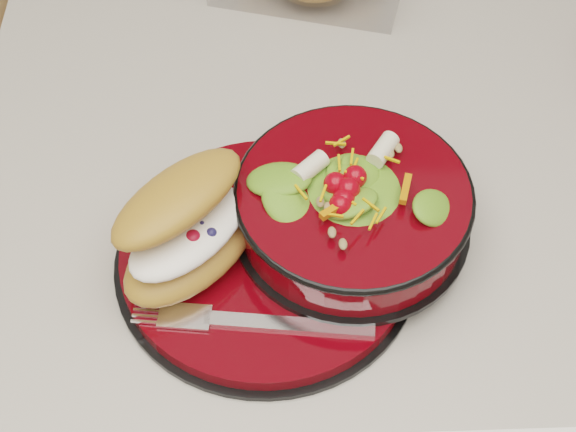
{
  "coord_description": "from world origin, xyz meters",
  "views": [
    {
      "loc": [
        -0.31,
        -0.59,
        1.5
      ],
      "look_at": [
        -0.3,
        -0.16,
        0.94
      ],
      "focal_mm": 50.0,
      "sensor_mm": 36.0,
      "label": 1
    }
  ],
  "objects_px": {
    "salad_bowl": "(353,201)",
    "croissant": "(189,229)",
    "island_counter": "(485,322)",
    "fork": "(258,322)",
    "dinner_plate": "(267,255)"
  },
  "relations": [
    {
      "from": "salad_bowl",
      "to": "croissant",
      "type": "distance_m",
      "value": 0.14
    },
    {
      "from": "island_counter",
      "to": "fork",
      "type": "distance_m",
      "value": 0.63
    },
    {
      "from": "island_counter",
      "to": "croissant",
      "type": "height_order",
      "value": "croissant"
    },
    {
      "from": "island_counter",
      "to": "dinner_plate",
      "type": "xyz_separation_m",
      "value": [
        -0.32,
        -0.18,
        0.46
      ]
    },
    {
      "from": "salad_bowl",
      "to": "croissant",
      "type": "bearing_deg",
      "value": -167.98
    },
    {
      "from": "fork",
      "to": "dinner_plate",
      "type": "bearing_deg",
      "value": -0.06
    },
    {
      "from": "salad_bowl",
      "to": "fork",
      "type": "xyz_separation_m",
      "value": [
        -0.08,
        -0.1,
        -0.03
      ]
    },
    {
      "from": "croissant",
      "to": "salad_bowl",
      "type": "bearing_deg",
      "value": -34.62
    },
    {
      "from": "fork",
      "to": "salad_bowl",
      "type": "bearing_deg",
      "value": -33.68
    },
    {
      "from": "island_counter",
      "to": "fork",
      "type": "height_order",
      "value": "fork"
    },
    {
      "from": "salad_bowl",
      "to": "island_counter",
      "type": "bearing_deg",
      "value": 33.13
    },
    {
      "from": "fork",
      "to": "croissant",
      "type": "bearing_deg",
      "value": 45.69
    },
    {
      "from": "dinner_plate",
      "to": "island_counter",
      "type": "bearing_deg",
      "value": 29.91
    },
    {
      "from": "croissant",
      "to": "fork",
      "type": "bearing_deg",
      "value": -97.76
    },
    {
      "from": "salad_bowl",
      "to": "fork",
      "type": "distance_m",
      "value": 0.13
    }
  ]
}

